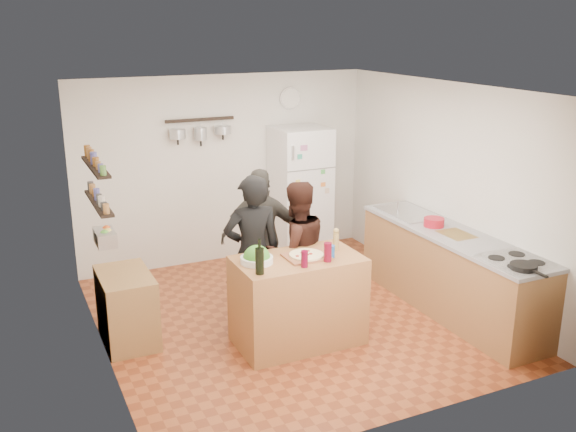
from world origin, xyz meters
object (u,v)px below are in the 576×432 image
counter_run (450,272)px  wine_bottle (260,261)px  fridge (300,193)px  salt_canister (331,252)px  side_table (127,308)px  red_bowl (434,222)px  person_back (262,237)px  salad_bowl (257,260)px  person_left (253,253)px  prep_island (298,300)px  pepper_mill (336,241)px  person_center (296,252)px  wall_clock (290,98)px  skillet (524,267)px

counter_run → wine_bottle: bearing=-175.4°
fridge → salt_canister: bearing=-109.1°
wine_bottle → side_table: 1.59m
salt_canister → fridge: fridge is taller
fridge → side_table: 3.13m
red_bowl → person_back: bearing=155.8°
salt_canister → side_table: size_ratio=0.15×
salad_bowl → person_left: (0.14, 0.47, -0.11)m
salad_bowl → person_left: bearing=73.1°
prep_island → salt_canister: bearing=-21.8°
pepper_mill → red_bowl: size_ratio=0.81×
counter_run → fridge: 2.46m
red_bowl → pepper_mill: bearing=-171.8°
salt_canister → person_back: size_ratio=0.08×
person_center → fridge: fridge is taller
wine_bottle → fridge: bearing=56.8°
wall_clock → salad_bowl: bearing=-121.3°
salt_canister → person_back: 1.21m
prep_island → counter_run: bearing=-0.9°
counter_run → salad_bowl: bearing=178.0°
skillet → salad_bowl: bearing=150.8°
pepper_mill → prep_island: bearing=-173.7°
person_center → person_left: bearing=-4.1°
person_left → counter_run: (2.16, -0.55, -0.38)m
salt_canister → wall_clock: 3.08m
red_bowl → wall_clock: (-0.70, 2.35, 1.18)m
person_center → skillet: bearing=130.9°
pepper_mill → person_left: person_left is taller
skillet → wine_bottle: bearing=157.2°
skillet → wall_clock: size_ratio=0.85×
salt_canister → fridge: 2.53m
pepper_mill → skillet: 1.81m
wall_clock → person_center: bearing=-113.4°
person_back → counter_run: person_back is taller
pepper_mill → person_center: bearing=117.3°
prep_island → person_left: 0.70m
side_table → wall_clock: bearing=34.5°
fridge → side_table: (-2.69, -1.52, -0.54)m
person_center → fridge: (0.91, 1.77, 0.12)m
person_center → counter_run: person_center is taller
skillet → side_table: skillet is taller
wine_bottle → skillet: 2.47m
wine_bottle → skillet: size_ratio=0.98×
fridge → wall_clock: size_ratio=6.00×
skillet → fridge: fridge is taller
salad_bowl → fridge: bearing=55.1°
person_left → prep_island: bearing=124.4°
person_left → wine_bottle: bearing=79.5°
wine_bottle → salt_canister: wine_bottle is taller
wine_bottle → wall_clock: (1.63, 2.82, 1.12)m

